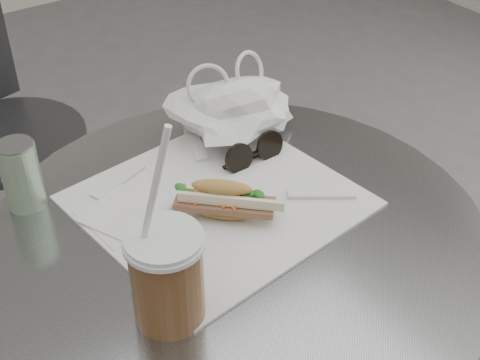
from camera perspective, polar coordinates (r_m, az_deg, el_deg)
cafe_table at (r=1.20m, az=-0.18°, el=-14.12°), size 0.76×0.76×0.74m
chair_far at (r=1.89m, az=-19.15°, el=0.38°), size 0.40×0.43×0.75m
sandwich_paper at (r=1.05m, az=-1.91°, el=-1.76°), size 0.43×0.41×0.00m
banh_mi at (r=1.00m, az=-1.41°, el=-1.76°), size 0.18×0.18×0.06m
iced_coffee at (r=0.84m, az=-6.26°, el=-8.11°), size 0.10×0.10×0.29m
sunglasses at (r=1.13m, az=1.16°, el=2.27°), size 0.12×0.03×0.05m
plastic_bag at (r=1.18m, az=-0.38°, el=5.89°), size 0.21×0.17×0.11m
napkin_stack at (r=1.04m, az=-9.75°, el=-2.90°), size 0.14×0.14×0.01m
drink_can at (r=1.07m, az=-18.16°, el=0.41°), size 0.06×0.06×0.11m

